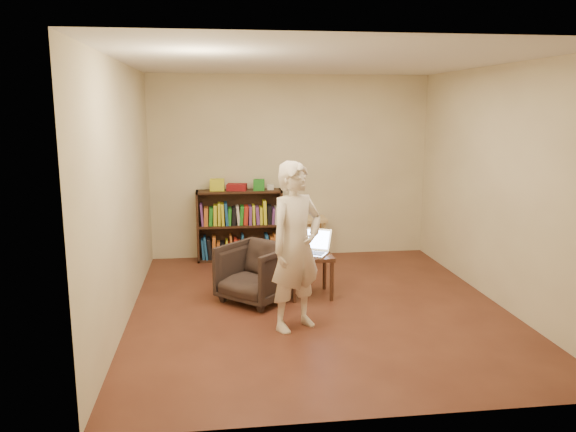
{
  "coord_description": "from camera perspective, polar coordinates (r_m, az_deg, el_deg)",
  "views": [
    {
      "loc": [
        -1.08,
        -5.73,
        2.15
      ],
      "look_at": [
        -0.28,
        0.35,
        0.95
      ],
      "focal_mm": 35.0,
      "sensor_mm": 36.0,
      "label": 1
    }
  ],
  "objects": [
    {
      "name": "red_cloth",
      "position": [
        7.91,
        -5.22,
        2.95
      ],
      "size": [
        0.3,
        0.24,
        0.09
      ],
      "primitive_type": "cube",
      "rotation": [
        0.0,
        0.0,
        -0.18
      ],
      "color": "maroon",
      "rests_on": "bookshelf"
    },
    {
      "name": "side_table",
      "position": [
        6.45,
        2.26,
        -4.59
      ],
      "size": [
        0.49,
        0.49,
        0.5
      ],
      "color": "black",
      "rests_on": "floor"
    },
    {
      "name": "stool",
      "position": [
        8.02,
        2.37,
        -0.98
      ],
      "size": [
        0.41,
        0.41,
        0.6
      ],
      "color": "tan",
      "rests_on": "floor"
    },
    {
      "name": "box_white",
      "position": [
        7.95,
        -1.78,
        2.96
      ],
      "size": [
        0.1,
        0.1,
        0.07
      ],
      "primitive_type": "cube",
      "rotation": [
        0.0,
        0.0,
        -0.12
      ],
      "color": "beige",
      "rests_on": "bookshelf"
    },
    {
      "name": "box_yellow",
      "position": [
        7.91,
        -7.22,
        3.17
      ],
      "size": [
        0.2,
        0.15,
        0.16
      ],
      "primitive_type": "cube",
      "rotation": [
        0.0,
        0.0,
        -0.04
      ],
      "color": "gold",
      "rests_on": "bookshelf"
    },
    {
      "name": "armchair",
      "position": [
        6.32,
        -3.28,
        -5.77
      ],
      "size": [
        1.0,
        1.0,
        0.65
      ],
      "primitive_type": "imported",
      "rotation": [
        0.0,
        0.0,
        -0.75
      ],
      "color": "black",
      "rests_on": "floor"
    },
    {
      "name": "wall_right",
      "position": [
        6.56,
        20.64,
        2.87
      ],
      "size": [
        0.0,
        4.5,
        4.5
      ],
      "primitive_type": "plane",
      "rotation": [
        1.57,
        0.0,
        -1.57
      ],
      "color": "beige",
      "rests_on": "floor"
    },
    {
      "name": "box_green",
      "position": [
        7.9,
        -2.97,
        3.19
      ],
      "size": [
        0.17,
        0.17,
        0.15
      ],
      "primitive_type": "cube",
      "rotation": [
        0.0,
        0.0,
        -0.11
      ],
      "color": "#207B21",
      "rests_on": "bookshelf"
    },
    {
      "name": "ceiling",
      "position": [
        5.85,
        3.32,
        15.42
      ],
      "size": [
        4.5,
        4.5,
        0.0
      ],
      "primitive_type": "plane",
      "color": "silver",
      "rests_on": "wall_back"
    },
    {
      "name": "wall_back",
      "position": [
        8.1,
        0.26,
        5.0
      ],
      "size": [
        4.0,
        0.0,
        4.0
      ],
      "primitive_type": "plane",
      "rotation": [
        1.57,
        0.0,
        0.0
      ],
      "color": "beige",
      "rests_on": "floor"
    },
    {
      "name": "wall_left",
      "position": [
        5.87,
        -16.41,
        2.25
      ],
      "size": [
        0.0,
        4.5,
        4.5
      ],
      "primitive_type": "plane",
      "rotation": [
        1.57,
        0.0,
        1.57
      ],
      "color": "beige",
      "rests_on": "floor"
    },
    {
      "name": "floor",
      "position": [
        6.22,
        3.05,
        -9.22
      ],
      "size": [
        4.5,
        4.5,
        0.0
      ],
      "primitive_type": "plane",
      "color": "#472016",
      "rests_on": "ground"
    },
    {
      "name": "bookshelf",
      "position": [
        8.02,
        -4.93,
        -1.33
      ],
      "size": [
        1.2,
        0.3,
        1.0
      ],
      "color": "black",
      "rests_on": "floor"
    },
    {
      "name": "person",
      "position": [
        5.42,
        0.81,
        -3.13
      ],
      "size": [
        0.72,
        0.66,
        1.65
      ],
      "primitive_type": "imported",
      "rotation": [
        0.0,
        0.0,
        0.56
      ],
      "color": "beige",
      "rests_on": "floor"
    },
    {
      "name": "laptop",
      "position": [
        6.46,
        2.46,
        -3.28
      ],
      "size": [
        0.5,
        0.51,
        0.26
      ],
      "rotation": [
        0.0,
        0.0,
        -0.5
      ],
      "color": "silver",
      "rests_on": "side_table"
    }
  ]
}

